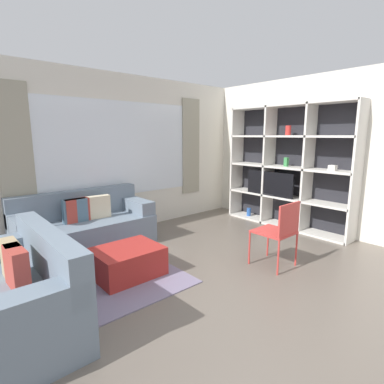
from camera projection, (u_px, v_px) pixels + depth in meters
The scene contains 9 objects.
ground_plane at pixel (273, 301), 3.08m from camera, with size 16.00×16.00×0.00m, color #665B51.
wall_back at pixel (120, 154), 5.17m from camera, with size 6.36×0.11×2.70m.
wall_right at pixel (285, 153), 5.68m from camera, with size 0.07×4.33×2.70m, color silver.
area_rug at pixel (85, 280), 3.53m from camera, with size 2.03×1.91×0.01m, color slate.
shelving_unit at pixel (288, 168), 5.46m from camera, with size 0.39×2.41×2.22m.
couch_main at pixel (85, 228), 4.46m from camera, with size 1.94×0.84×0.85m.
couch_side at pixel (18, 294), 2.59m from camera, with size 0.84×1.61×0.85m.
ottoman at pixel (127, 262), 3.62m from camera, with size 0.78×0.62×0.35m.
folding_chair at pixel (280, 229), 3.80m from camera, with size 0.44×0.46×0.86m.
Camera 1 is at (-2.48, -1.57, 1.68)m, focal length 28.00 mm.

